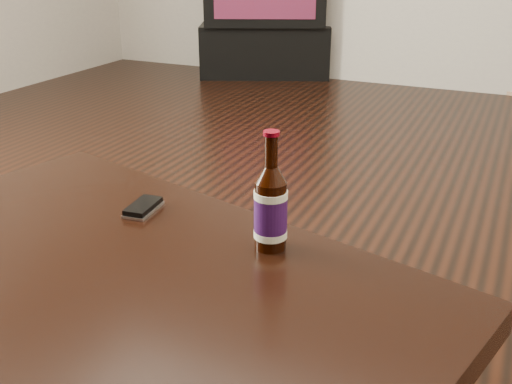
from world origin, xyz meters
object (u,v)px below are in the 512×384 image
at_px(coffee_table, 118,296).
at_px(beer_bottle, 271,208).
at_px(phone, 143,207).
at_px(tv_stand, 265,49).

height_order(coffee_table, beer_bottle, beer_bottle).
bearing_deg(coffee_table, phone, 112.66).
bearing_deg(phone, coffee_table, -73.57).
xyz_separation_m(coffee_table, beer_bottle, (0.22, 0.19, 0.14)).
xyz_separation_m(tv_stand, beer_bottle, (1.50, -3.39, 0.33)).
xyz_separation_m(tv_stand, phone, (1.19, -3.35, 0.26)).
bearing_deg(coffee_table, beer_bottle, 40.64).
bearing_deg(phone, tv_stand, 103.29).
relative_size(beer_bottle, phone, 2.22).
height_order(beer_bottle, phone, beer_bottle).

